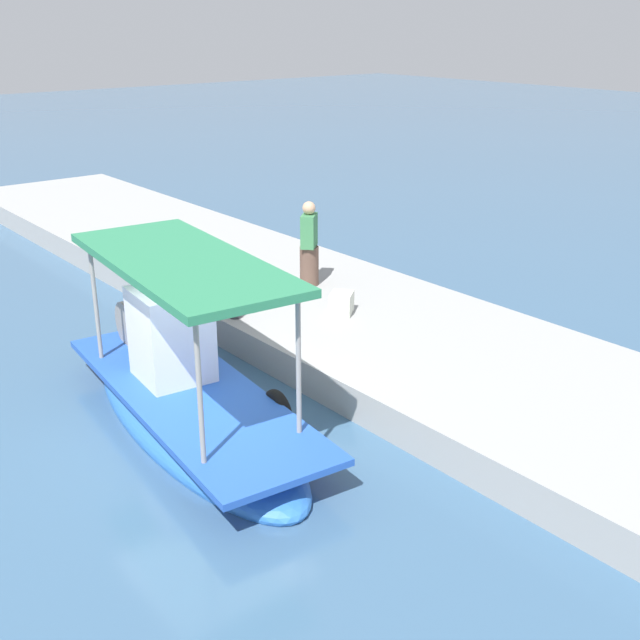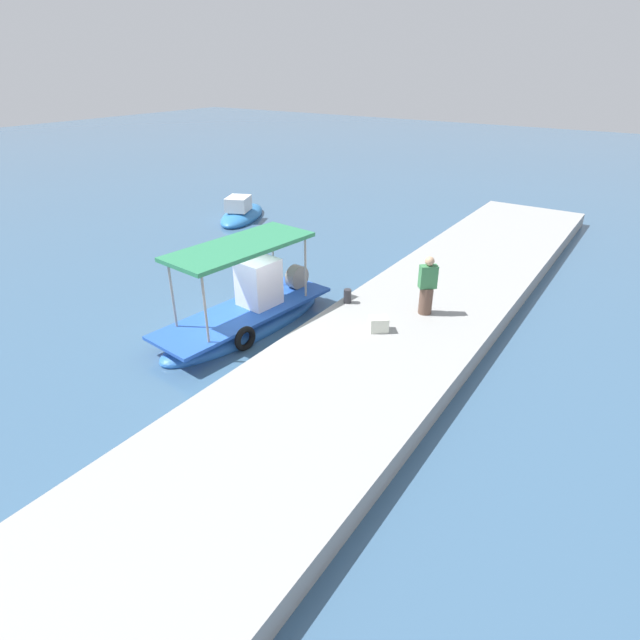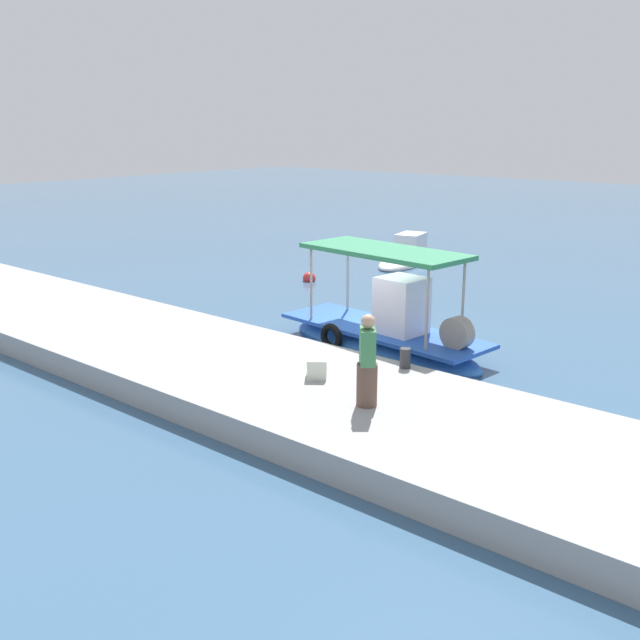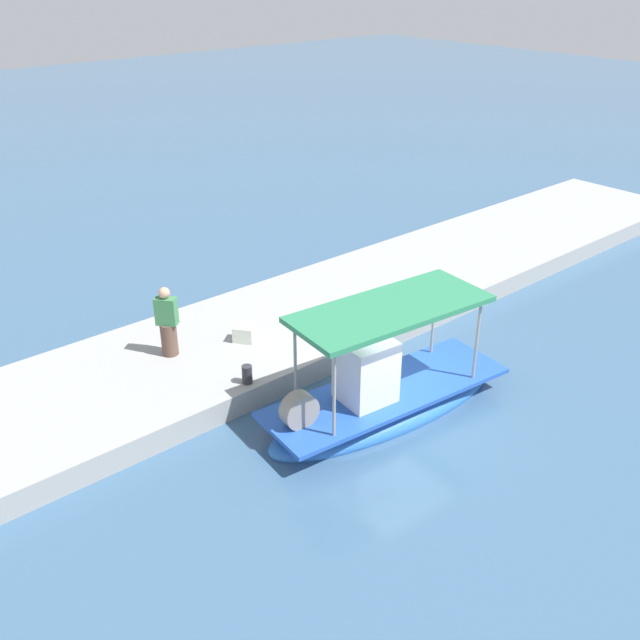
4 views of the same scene
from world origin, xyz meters
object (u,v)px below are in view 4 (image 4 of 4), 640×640
object	(u,v)px
fisherman_near_bollard	(168,325)
mooring_bollard	(247,374)
cargo_crate	(244,333)
main_fishing_boat	(383,396)

from	to	relation	value
fisherman_near_bollard	mooring_bollard	world-z (taller)	fisherman_near_bollard
mooring_bollard	cargo_crate	distance (m)	2.02
main_fishing_boat	mooring_bollard	size ratio (longest dim) A/B	14.27
cargo_crate	main_fishing_boat	bearing A→B (deg)	104.32
mooring_bollard	cargo_crate	bearing A→B (deg)	-123.10
fisherman_near_bollard	mooring_bollard	distance (m)	2.48
fisherman_near_bollard	cargo_crate	xyz separation A→B (m)	(-1.77, 0.62, -0.61)
main_fishing_boat	cargo_crate	world-z (taller)	main_fishing_boat
fisherman_near_bollard	cargo_crate	size ratio (longest dim) A/B	3.50
main_fishing_boat	mooring_bollard	distance (m)	3.13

